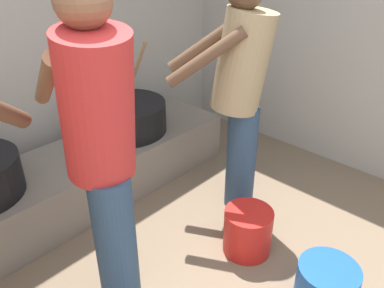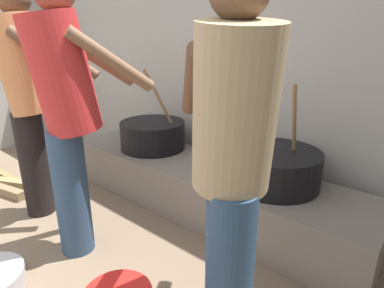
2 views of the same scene
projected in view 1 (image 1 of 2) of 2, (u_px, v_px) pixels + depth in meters
hearth_ledge at (70, 183)px, 2.72m from camera, size 2.52×0.60×0.37m
cooking_pot_secondary at (127, 117)px, 2.96m from camera, size 0.59×0.59×0.68m
cook_in_tan_shirt at (241, 88)px, 2.40m from camera, size 0.68×0.68×1.53m
cook_in_red_shirt at (102, 145)px, 1.66m from camera, size 0.50×0.73×1.62m
bucket_red_plastic at (248, 231)px, 2.35m from camera, size 0.29×0.29×0.28m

